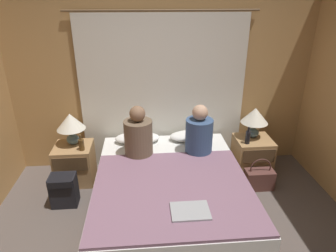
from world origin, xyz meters
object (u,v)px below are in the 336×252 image
lamp_left (71,123)px  laptop_on_bed (190,211)px  nightstand_left (75,163)px  backpack_on_floor (64,189)px  pillow_right (192,136)px  beer_bottle_on_left_stand (81,144)px  person_left_in_bed (138,136)px  pillow_left (137,138)px  handbag_on_floor (259,179)px  lamp_right (255,117)px  bed (170,193)px  beer_bottle_on_right_stand (248,137)px  person_right_in_bed (199,134)px  nightstand_right (252,156)px

lamp_left → laptop_on_bed: 1.93m
nightstand_left → backpack_on_floor: bearing=-93.9°
pillow_right → beer_bottle_on_left_stand: 1.42m
laptop_on_bed → person_left_in_bed: bearing=112.1°
lamp_left → pillow_right: lamp_left is taller
pillow_left → handbag_on_floor: 1.63m
backpack_on_floor → person_left_in_bed: bearing=17.8°
lamp_right → backpack_on_floor: 2.51m
beer_bottle_on_left_stand → nightstand_left: bearing=142.3°
bed → beer_bottle_on_left_stand: bearing=150.3°
pillow_left → laptop_on_bed: bearing=-71.9°
beer_bottle_on_right_stand → person_right_in_bed: bearing=-170.4°
lamp_right → person_right_in_bed: (-0.78, -0.29, -0.07)m
lamp_left → person_left_in_bed: bearing=-19.1°
bed → backpack_on_floor: bearing=170.6°
lamp_right → beer_bottle_on_right_stand: size_ratio=1.81×
laptop_on_bed → person_right_in_bed: bearing=76.2°
person_left_in_bed → person_right_in_bed: (0.73, 0.00, -0.00)m
person_left_in_bed → beer_bottle_on_right_stand: bearing=4.6°
bed → person_left_in_bed: (-0.34, 0.48, 0.49)m
nightstand_right → beer_bottle_on_right_stand: bearing=-140.9°
beer_bottle_on_right_stand → laptop_on_bed: bearing=-127.0°
beer_bottle_on_right_stand → backpack_on_floor: bearing=-170.2°
nightstand_right → pillow_left: size_ratio=0.86×
lamp_right → beer_bottle_on_right_stand: lamp_right is taller
lamp_left → beer_bottle_on_right_stand: bearing=-4.6°
lamp_right → person_right_in_bed: person_right_in_bed is taller
person_right_in_bed → nightstand_left: bearing=172.1°
nightstand_left → beer_bottle_on_left_stand: beer_bottle_on_left_stand is taller
lamp_left → lamp_right: (2.34, 0.00, 0.00)m
pillow_left → laptop_on_bed: pillow_left is taller
nightstand_right → backpack_on_floor: 2.43m
lamp_right → laptop_on_bed: lamp_right is taller
lamp_left → laptop_on_bed: lamp_left is taller
lamp_left → pillow_left: lamp_left is taller
backpack_on_floor → bed: bearing=-9.4°
pillow_left → pillow_right: 0.72m
beer_bottle_on_right_stand → handbag_on_floor: size_ratio=0.54×
person_right_in_bed → laptop_on_bed: bearing=-103.8°
pillow_right → person_right_in_bed: (0.03, -0.35, 0.20)m
nightstand_right → beer_bottle_on_right_stand: (-0.13, -0.11, 0.34)m
nightstand_right → laptop_on_bed: (-1.06, -1.33, 0.25)m
nightstand_left → pillow_right: size_ratio=0.86×
bed → person_right_in_bed: (0.39, 0.48, 0.49)m
laptop_on_bed → nightstand_left: bearing=134.1°
person_right_in_bed → bed: bearing=-129.1°
beer_bottle_on_right_stand → backpack_on_floor: beer_bottle_on_right_stand is taller
nightstand_right → lamp_right: bearing=90.0°
laptop_on_bed → handbag_on_floor: laptop_on_bed is taller
beer_bottle_on_left_stand → lamp_right: bearing=4.6°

